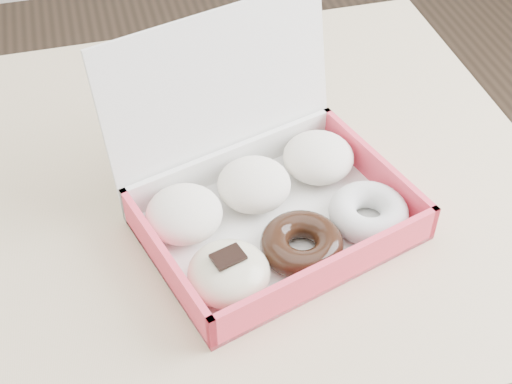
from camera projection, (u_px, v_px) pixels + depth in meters
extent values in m
cube|color=tan|center=(125.00, 206.00, 1.00)|extent=(1.20, 0.80, 0.04)
cylinder|color=tan|center=(370.00, 171.00, 1.60)|extent=(0.05, 0.05, 0.71)
cube|color=white|center=(277.00, 227.00, 0.94)|extent=(0.39, 0.33, 0.01)
cube|color=#F93F56|center=(330.00, 274.00, 0.85)|extent=(0.32, 0.10, 0.06)
cube|color=white|center=(232.00, 163.00, 0.99)|extent=(0.32, 0.10, 0.06)
cube|color=#F93F56|center=(165.00, 264.00, 0.86)|extent=(0.08, 0.23, 0.06)
cube|color=#F93F56|center=(375.00, 170.00, 0.98)|extent=(0.08, 0.23, 0.06)
cube|color=white|center=(221.00, 100.00, 0.94)|extent=(0.33, 0.15, 0.24)
ellipsoid|color=silver|center=(184.00, 214.00, 0.91)|extent=(0.12, 0.12, 0.06)
ellipsoid|color=silver|center=(254.00, 184.00, 0.95)|extent=(0.12, 0.12, 0.06)
ellipsoid|color=silver|center=(318.00, 157.00, 0.99)|extent=(0.12, 0.12, 0.06)
ellipsoid|color=beige|center=(229.00, 273.00, 0.84)|extent=(0.12, 0.12, 0.06)
cube|color=black|center=(228.00, 257.00, 0.82)|extent=(0.04, 0.04, 0.00)
torus|color=black|center=(302.00, 244.00, 0.89)|extent=(0.13, 0.13, 0.04)
torus|color=silver|center=(368.00, 213.00, 0.93)|extent=(0.13, 0.13, 0.04)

